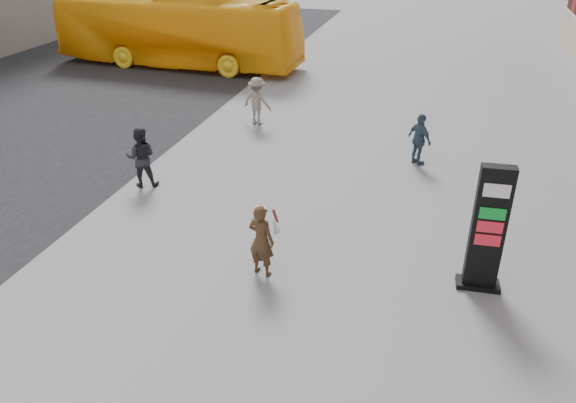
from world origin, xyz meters
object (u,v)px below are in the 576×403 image
(info_pylon, at_px, (488,230))
(pedestrian_a, at_px, (141,157))
(pedestrian_b, at_px, (257,101))
(pedestrian_c, at_px, (420,140))
(bus, at_px, (177,31))
(woman, at_px, (262,239))

(info_pylon, xyz_separation_m, pedestrian_a, (-8.86, 2.41, -0.50))
(pedestrian_a, height_order, pedestrian_b, same)
(info_pylon, height_order, pedestrian_a, info_pylon)
(info_pylon, xyz_separation_m, pedestrian_c, (-1.66, 5.98, -0.55))
(bus, bearing_deg, pedestrian_c, -124.01)
(info_pylon, relative_size, pedestrian_a, 1.59)
(pedestrian_a, bearing_deg, pedestrian_b, -124.41)
(pedestrian_b, bearing_deg, pedestrian_c, 173.00)
(bus, bearing_deg, pedestrian_a, -155.94)
(woman, bearing_deg, pedestrian_c, -97.01)
(woman, bearing_deg, pedestrian_a, -20.09)
(info_pylon, xyz_separation_m, pedestrian_b, (-7.44, 8.06, -0.50))
(info_pylon, height_order, pedestrian_c, info_pylon)
(pedestrian_b, bearing_deg, woman, 122.02)
(woman, relative_size, pedestrian_b, 0.96)
(bus, distance_m, pedestrian_b, 9.47)
(pedestrian_c, bearing_deg, bus, 7.81)
(info_pylon, distance_m, pedestrian_b, 10.98)
(bus, relative_size, pedestrian_c, 7.69)
(bus, distance_m, pedestrian_a, 13.58)
(woman, xyz_separation_m, pedestrian_c, (2.71, 6.72, -0.04))
(woman, relative_size, pedestrian_c, 1.03)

